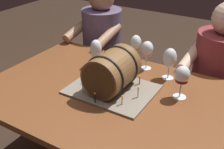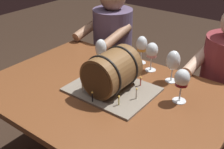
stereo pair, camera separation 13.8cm
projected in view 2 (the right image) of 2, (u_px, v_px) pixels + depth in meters
The scene contains 9 objects.
dining_table at pixel (104, 106), 1.62m from camera, with size 1.33×0.95×0.73m.
barrel_cake at pixel (112, 73), 1.52m from camera, with size 0.46×0.36×0.24m.
wine_glass_white at pixel (101, 49), 1.78m from camera, with size 0.07×0.07×0.18m.
wine_glass_amber at pixel (142, 45), 1.81m from camera, with size 0.07×0.07×0.19m.
wine_glass_red at pixel (182, 79), 1.41m from camera, with size 0.08×0.08×0.19m.
wine_glass_empty at pixel (173, 61), 1.60m from camera, with size 0.08×0.08×0.19m.
wine_glass_rose at pixel (152, 51), 1.72m from camera, with size 0.08×0.08×0.19m.
person_seated_left at pixel (112, 60), 2.41m from camera, with size 0.36×0.46×1.15m.
person_seated_right at pixel (223, 94), 1.90m from camera, with size 0.40×0.49×1.14m.
Camera 2 is at (0.84, -1.03, 1.56)m, focal length 45.21 mm.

